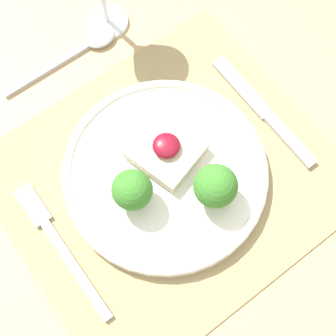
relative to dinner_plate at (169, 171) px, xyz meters
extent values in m
plane|color=#4C4742|center=(0.00, 0.00, -0.74)|extent=(8.00, 8.00, 0.00)
cube|color=tan|center=(0.00, 0.00, -0.04)|extent=(1.33, 1.00, 0.03)
cube|color=#9E895B|center=(0.00, 0.00, -0.02)|extent=(0.43, 0.37, 0.00)
cylinder|color=silver|center=(0.00, 0.00, -0.01)|extent=(0.27, 0.27, 0.02)
torus|color=silver|center=(0.00, 0.00, 0.00)|extent=(0.27, 0.27, 0.01)
cube|color=beige|center=(0.01, 0.02, 0.01)|extent=(0.10, 0.10, 0.02)
ellipsoid|color=maroon|center=(0.01, 0.02, 0.03)|extent=(0.04, 0.04, 0.01)
cylinder|color=#84B256|center=(-0.06, 0.00, 0.01)|extent=(0.01, 0.01, 0.02)
sphere|color=#387A28|center=(-0.06, 0.00, 0.03)|extent=(0.05, 0.05, 0.05)
cylinder|color=#84B256|center=(0.03, -0.06, 0.01)|extent=(0.01, 0.01, 0.02)
sphere|color=#387A28|center=(0.03, -0.06, 0.04)|extent=(0.06, 0.06, 0.06)
cube|color=#B2B2B7|center=(-0.17, -0.03, -0.01)|extent=(0.01, 0.15, 0.01)
cube|color=#B2B2B7|center=(-0.17, 0.07, -0.01)|extent=(0.02, 0.06, 0.01)
cube|color=#B2B2B7|center=(0.16, -0.06, -0.01)|extent=(0.02, 0.09, 0.01)
cube|color=#B2B2B7|center=(0.16, 0.04, -0.01)|extent=(0.02, 0.11, 0.00)
cube|color=#B2B2B7|center=(-0.05, 0.24, -0.02)|extent=(0.15, 0.01, 0.01)
ellipsoid|color=#B2B2B7|center=(0.05, 0.24, -0.01)|extent=(0.05, 0.04, 0.01)
cylinder|color=white|center=(0.07, 0.26, -0.02)|extent=(0.06, 0.06, 0.01)
cylinder|color=white|center=(0.07, 0.26, 0.02)|extent=(0.01, 0.01, 0.08)
camera|label=1|loc=(-0.12, -0.16, 0.58)|focal=50.00mm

